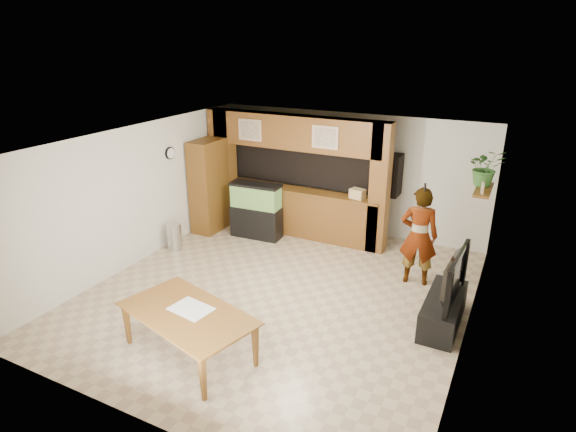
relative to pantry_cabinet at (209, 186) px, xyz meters
The scene contains 20 objects.
floor 3.43m from the pantry_cabinet, 34.42° to the right, with size 6.50×6.50×0.00m, color tan.
ceiling 3.64m from the pantry_cabinet, 34.42° to the right, with size 6.50×6.50×0.00m, color white.
wall_back 3.05m from the pantry_cabinet, 27.41° to the left, with size 6.00×6.00×0.00m, color beige.
wall_left 1.90m from the pantry_cabinet, 99.21° to the right, with size 6.50×6.50×0.00m, color beige.
wall_right 6.00m from the pantry_cabinet, 17.98° to the right, with size 6.50×6.50×0.00m, color beige.
partition 1.94m from the pantry_cabinet, 24.18° to the left, with size 4.20×0.99×2.60m.
wall_clock 1.26m from the pantry_cabinet, 107.35° to the right, with size 0.05×0.25×0.25m.
wall_shelf 5.59m from the pantry_cabinet, ahead, with size 0.25×0.90×0.04m, color brown.
pantry_cabinet is the anchor object (origin of this frame).
trash_can 1.43m from the pantry_cabinet, 91.67° to the right, with size 0.30×0.30×0.55m, color #B2B2B7.
aquarium 1.21m from the pantry_cabinet, ahead, with size 1.08×0.41×1.20m.
tv_stand 5.62m from the pantry_cabinet, 16.13° to the right, with size 0.51×1.38×0.46m, color black.
television 5.57m from the pantry_cabinet, 16.13° to the right, with size 1.28×0.17×0.74m, color black.
photo_frame 5.61m from the pantry_cabinet, ahead, with size 0.03×0.14×0.19m, color tan.
potted_plant 5.62m from the pantry_cabinet, ahead, with size 0.57×0.50×0.64m, color #306227.
person 4.69m from the pantry_cabinet, ahead, with size 0.64×0.42×1.77m, color #9B7E55.
microphone 4.82m from the pantry_cabinet, ahead, with size 0.04×0.04×0.16m, color black.
dining_table 4.63m from the pantry_cabinet, 58.58° to the right, with size 1.88×1.05×0.66m, color brown.
newspaper_a 4.49m from the pantry_cabinet, 57.66° to the right, with size 0.56×0.40×0.01m, color silver.
counter_box 3.26m from the pantry_cabinet, 10.61° to the left, with size 0.29×0.19×0.19m, color tan.
Camera 1 is at (3.39, -6.34, 4.14)m, focal length 30.00 mm.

